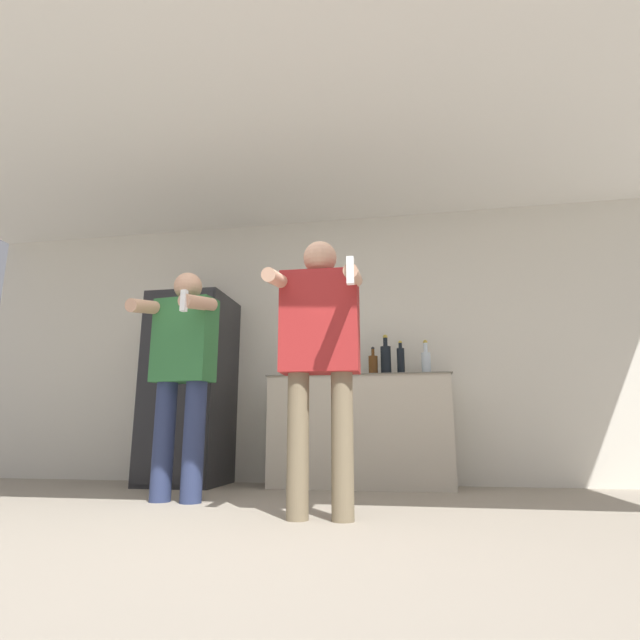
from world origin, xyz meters
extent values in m
plane|color=gray|center=(0.00, 0.00, 0.00)|extent=(14.00, 14.00, 0.00)
cube|color=beige|center=(0.00, 2.69, 1.27)|extent=(7.00, 0.06, 2.55)
cube|color=silver|center=(0.00, 1.33, 2.57)|extent=(7.00, 3.18, 0.05)
cube|color=#262628|center=(-1.05, 2.32, 0.85)|extent=(0.68, 0.68, 1.70)
cube|color=black|center=(-1.05, 1.97, 0.85)|extent=(0.65, 0.01, 1.63)
cylinder|color=#99999E|center=(-0.83, 1.95, 0.93)|extent=(0.02, 0.02, 0.76)
cube|color=#BCB29E|center=(0.49, 2.40, 0.46)|extent=(1.53, 0.51, 0.92)
cube|color=#676256|center=(0.49, 2.40, 0.93)|extent=(1.56, 0.54, 0.01)
cylinder|color=silver|center=(1.08, 2.36, 1.03)|extent=(0.08, 0.08, 0.19)
cylinder|color=silver|center=(1.08, 2.36, 1.17)|extent=(0.04, 0.04, 0.09)
sphere|color=#B29933|center=(1.08, 2.36, 1.22)|extent=(0.04, 0.04, 0.04)
cylinder|color=silver|center=(0.22, 2.36, 1.05)|extent=(0.07, 0.07, 0.23)
cylinder|color=silver|center=(0.22, 2.36, 1.19)|extent=(0.03, 0.03, 0.06)
sphere|color=silver|center=(0.22, 2.36, 1.22)|extent=(0.03, 0.03, 0.03)
cylinder|color=black|center=(0.86, 2.36, 1.05)|extent=(0.07, 0.07, 0.24)
cylinder|color=black|center=(0.86, 2.36, 1.20)|extent=(0.03, 0.03, 0.05)
sphere|color=#B29933|center=(0.86, 2.36, 1.22)|extent=(0.03, 0.03, 0.03)
cylinder|color=black|center=(0.73, 2.36, 1.06)|extent=(0.09, 0.09, 0.26)
cylinder|color=black|center=(0.73, 2.36, 1.23)|extent=(0.04, 0.04, 0.09)
sphere|color=#B29933|center=(0.73, 2.36, 1.27)|extent=(0.04, 0.04, 0.04)
cylinder|color=#563314|center=(0.62, 2.36, 1.02)|extent=(0.08, 0.08, 0.17)
cylinder|color=#563314|center=(0.62, 2.36, 1.14)|extent=(0.03, 0.03, 0.07)
sphere|color=black|center=(0.62, 2.36, 1.18)|extent=(0.03, 0.03, 0.03)
cylinder|color=#75664C|center=(0.31, 0.74, 0.39)|extent=(0.12, 0.12, 0.77)
cylinder|color=#75664C|center=(0.56, 0.74, 0.39)|extent=(0.12, 0.12, 0.77)
cube|color=maroon|center=(0.43, 0.74, 1.06)|extent=(0.45, 0.21, 0.58)
sphere|color=tan|center=(0.43, 0.74, 1.45)|extent=(0.20, 0.20, 0.20)
cylinder|color=tan|center=(0.23, 0.54, 1.27)|extent=(0.09, 0.40, 0.14)
cylinder|color=tan|center=(0.65, 0.55, 1.27)|extent=(0.09, 0.40, 0.14)
cube|color=white|center=(0.65, 0.36, 1.23)|extent=(0.04, 0.04, 0.14)
cylinder|color=navy|center=(-0.75, 1.28, 0.40)|extent=(0.14, 0.14, 0.79)
cylinder|color=navy|center=(-0.52, 1.25, 0.40)|extent=(0.14, 0.14, 0.79)
cube|color=#2D6B38|center=(-0.63, 1.27, 1.09)|extent=(0.44, 0.25, 0.59)
sphere|color=tan|center=(-0.63, 1.27, 1.49)|extent=(0.20, 0.20, 0.20)
cylinder|color=tan|center=(-0.85, 1.11, 1.30)|extent=(0.14, 0.38, 0.16)
cylinder|color=tan|center=(-0.46, 1.07, 1.30)|extent=(0.14, 0.38, 0.16)
cube|color=white|center=(-0.48, 0.89, 1.27)|extent=(0.04, 0.04, 0.14)
camera|label=1|loc=(0.91, -1.99, 0.45)|focal=28.00mm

